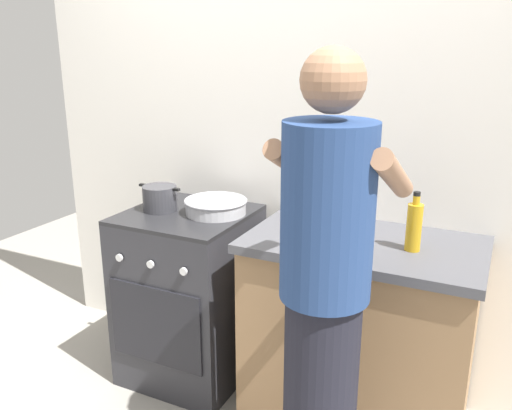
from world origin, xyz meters
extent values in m
plane|color=gray|center=(0.00, 0.00, 0.00)|extent=(6.00, 6.00, 0.00)
cube|color=silver|center=(0.20, 0.50, 1.25)|extent=(3.20, 0.10, 2.50)
cube|color=#99724C|center=(0.55, 0.15, 0.43)|extent=(0.96, 0.56, 0.86)
cube|color=#4C4C51|center=(0.55, 0.15, 0.88)|extent=(1.00, 0.60, 0.04)
cube|color=#2D2D33|center=(-0.35, 0.15, 0.44)|extent=(0.60, 0.60, 0.88)
cube|color=#232326|center=(-0.35, 0.15, 0.89)|extent=(0.60, 0.60, 0.02)
cube|color=black|center=(-0.35, -0.16, 0.42)|extent=(0.51, 0.01, 0.40)
cylinder|color=silver|center=(-0.53, -0.16, 0.74)|extent=(0.04, 0.01, 0.04)
cylinder|color=silver|center=(-0.35, -0.16, 0.74)|extent=(0.04, 0.01, 0.04)
cylinder|color=silver|center=(-0.17, -0.16, 0.74)|extent=(0.04, 0.01, 0.04)
cylinder|color=#38383D|center=(-0.49, 0.12, 0.96)|extent=(0.17, 0.17, 0.13)
cube|color=black|center=(-0.59, 0.12, 1.02)|extent=(0.04, 0.02, 0.01)
cube|color=black|center=(-0.39, 0.12, 1.02)|extent=(0.04, 0.02, 0.01)
cylinder|color=#B7B7BC|center=(-0.21, 0.20, 0.94)|extent=(0.30, 0.30, 0.07)
torus|color=#B7B7BC|center=(-0.21, 0.20, 0.97)|extent=(0.31, 0.31, 0.01)
cylinder|color=silver|center=(0.36, 0.32, 0.97)|extent=(0.10, 0.10, 0.14)
cylinder|color=black|center=(0.36, 0.32, 1.05)|extent=(0.02, 0.06, 0.27)
sphere|color=black|center=(0.36, 0.32, 1.20)|extent=(0.03, 0.03, 0.03)
cylinder|color=silver|center=(0.36, 0.32, 1.05)|extent=(0.07, 0.04, 0.27)
sphere|color=silver|center=(0.36, 0.32, 1.20)|extent=(0.03, 0.03, 0.03)
cylinder|color=silver|center=(0.34, 0.32, 1.05)|extent=(0.02, 0.05, 0.27)
sphere|color=silver|center=(0.34, 0.32, 1.20)|extent=(0.03, 0.03, 0.03)
cylinder|color=white|center=(0.37, 0.32, 1.04)|extent=(0.01, 0.03, 0.24)
sphere|color=white|center=(0.37, 0.32, 1.17)|extent=(0.03, 0.03, 0.03)
cylinder|color=silver|center=(0.57, 0.12, 0.93)|extent=(0.04, 0.04, 0.07)
cylinder|color=red|center=(0.57, 0.12, 0.98)|extent=(0.04, 0.04, 0.02)
cylinder|color=gold|center=(0.75, 0.12, 1.00)|extent=(0.06, 0.06, 0.19)
cylinder|color=gold|center=(0.75, 0.12, 1.11)|extent=(0.03, 0.03, 0.04)
cylinder|color=black|center=(0.75, 0.12, 1.14)|extent=(0.03, 0.03, 0.02)
cylinder|color=black|center=(0.57, -0.42, 0.45)|extent=(0.26, 0.26, 0.90)
cylinder|color=navy|center=(0.57, -0.42, 1.19)|extent=(0.30, 0.30, 0.58)
sphere|color=#A07254|center=(0.57, -0.42, 1.60)|extent=(0.20, 0.20, 0.20)
cylinder|color=#A07254|center=(0.40, -0.28, 1.30)|extent=(0.07, 0.41, 0.24)
cylinder|color=#A07254|center=(0.74, -0.28, 1.30)|extent=(0.07, 0.41, 0.24)
camera|label=1|loc=(1.06, -1.96, 1.70)|focal=37.04mm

